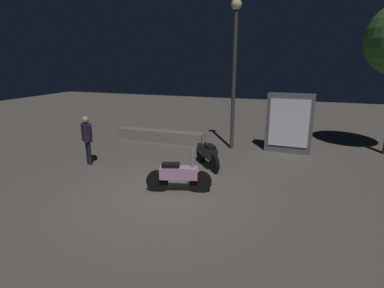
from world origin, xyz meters
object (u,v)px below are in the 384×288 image
motorcycle_pink_foreground (179,175)px  kiosk_billboard (289,123)px  motorcycle_black_parked_left (207,153)px  person_rider_beside (87,136)px  streetlamp_near (235,58)px

motorcycle_pink_foreground → kiosk_billboard: kiosk_billboard is taller
motorcycle_black_parked_left → kiosk_billboard: (2.29, 2.59, 0.61)m
motorcycle_pink_foreground → motorcycle_black_parked_left: size_ratio=1.20×
person_rider_beside → streetlamp_near: (3.94, 3.31, 2.38)m
motorcycle_pink_foreground → streetlamp_near: streetlamp_near is taller
person_rider_beside → kiosk_billboard: size_ratio=0.74×
motorcycle_black_parked_left → streetlamp_near: size_ratio=0.26×
motorcycle_pink_foreground → streetlamp_near: bearing=68.1°
motorcycle_black_parked_left → kiosk_billboard: bearing=-80.5°
person_rider_beside → kiosk_billboard: kiosk_billboard is taller
motorcycle_pink_foreground → streetlamp_near: 5.22m
motorcycle_black_parked_left → person_rider_beside: size_ratio=0.87×
person_rider_beside → motorcycle_pink_foreground: bearing=109.9°
person_rider_beside → kiosk_billboard: 6.96m
motorcycle_black_parked_left → kiosk_billboard: size_ratio=0.64×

